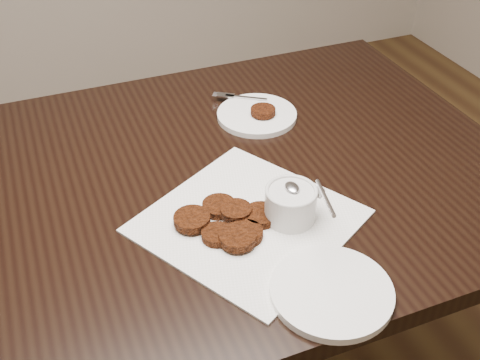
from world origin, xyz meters
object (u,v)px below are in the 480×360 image
Objects in this scene: napkin at (248,221)px; plate_with_patty at (257,112)px; plate_empty at (332,291)px; sauce_ramekin at (292,190)px; table at (187,306)px.

napkin is 1.83× the size of plate_with_patty.
sauce_ramekin is at bearing 84.77° from plate_empty.
napkin is 0.22m from plate_empty.
sauce_ramekin is 0.66× the size of plate_empty.
table is 7.65× the size of plate_with_patty.
plate_empty is (0.06, -0.21, 0.00)m from napkin.
table is 0.49m from plate_with_patty.
plate_empty reaches higher than napkin.
table is at bearing 110.87° from plate_empty.
sauce_ramekin is (0.16, -0.19, 0.44)m from table.
napkin is 2.60× the size of sauce_ramekin.
sauce_ramekin is at bearing -103.63° from plate_with_patty.
plate_with_patty is 0.55m from plate_empty.
plate_with_patty is 0.94× the size of plate_empty.
plate_with_patty is at bearing 34.17° from table.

